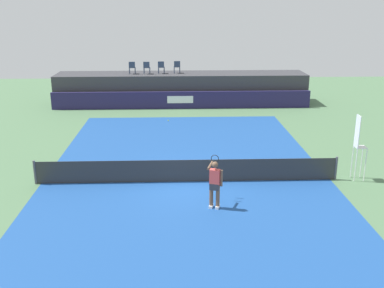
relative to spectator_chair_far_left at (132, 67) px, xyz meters
name	(u,v)px	position (x,y,z in m)	size (l,w,h in m)	color
ground_plane	(186,158)	(3.50, -12.05, -2.69)	(48.00, 48.00, 0.00)	#4C704C
court_inner	(187,181)	(3.50, -15.05, -2.69)	(12.00, 22.00, 0.00)	#1C478C
sponsor_wall	(182,100)	(3.50, -1.55, -2.09)	(18.00, 0.22, 1.20)	#231E4C
spectator_platform	(181,88)	(3.50, 0.25, -1.59)	(18.00, 2.80, 2.20)	#38383D
spectator_chair_far_left	(132,67)	(0.00, 0.00, 0.00)	(0.44, 0.44, 0.89)	#2D3D56
spectator_chair_left	(147,67)	(1.04, -0.03, 0.00)	(0.47, 0.47, 0.89)	#2D3D56
spectator_chair_center	(161,67)	(2.07, 0.11, 0.00)	(0.47, 0.47, 0.89)	#2D3D56
spectator_chair_right	(177,66)	(3.20, 0.25, 0.00)	(0.47, 0.47, 0.89)	#2D3D56
umpire_chair	(358,143)	(10.53, -15.05, -1.11)	(0.44, 0.44, 2.76)	white
tennis_net	(187,171)	(3.50, -15.05, -2.22)	(12.40, 0.02, 0.95)	#2D2D2D
net_post_near	(35,172)	(-2.70, -15.05, -2.19)	(0.10, 0.10, 1.00)	#4C4C51
net_post_far	(336,168)	(9.70, -15.05, -2.19)	(0.10, 0.10, 1.00)	#4C4C51
tennis_player	(215,183)	(4.42, -17.57, -1.73)	(0.55, 1.25, 1.77)	white
tennis_ball	(168,121)	(2.59, -5.04, -2.66)	(0.07, 0.07, 0.07)	#D8EA33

